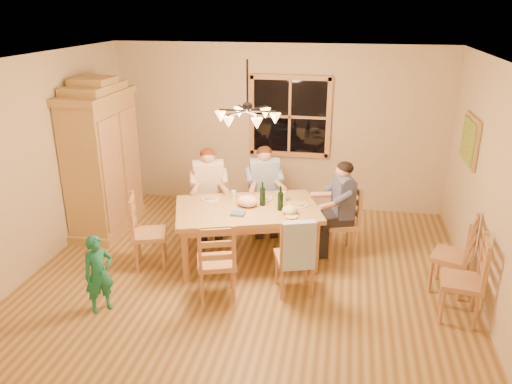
% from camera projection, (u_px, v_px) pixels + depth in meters
% --- Properties ---
extents(floor, '(5.50, 5.50, 0.00)m').
position_uv_depth(floor, '(249.00, 275.00, 6.42)').
color(floor, brown).
rests_on(floor, ground).
extents(ceiling, '(5.50, 5.00, 0.02)m').
position_uv_depth(ceiling, '(247.00, 59.00, 5.47)').
color(ceiling, white).
rests_on(ceiling, wall_back).
extents(wall_back, '(5.50, 0.02, 2.70)m').
position_uv_depth(wall_back, '(278.00, 128.00, 8.24)').
color(wall_back, beige).
rests_on(wall_back, floor).
extents(wall_left, '(0.02, 5.00, 2.70)m').
position_uv_depth(wall_left, '(39.00, 163.00, 6.41)').
color(wall_left, beige).
rests_on(wall_left, floor).
extents(wall_right, '(0.02, 5.00, 2.70)m').
position_uv_depth(wall_right, '(493.00, 190.00, 5.47)').
color(wall_right, beige).
rests_on(wall_right, floor).
extents(window, '(1.30, 0.06, 1.30)m').
position_uv_depth(window, '(290.00, 117.00, 8.11)').
color(window, black).
rests_on(window, wall_back).
extents(painting, '(0.06, 0.78, 0.64)m').
position_uv_depth(painting, '(470.00, 140.00, 6.50)').
color(painting, '#A48347').
rests_on(painting, wall_right).
extents(chandelier, '(0.77, 0.68, 0.71)m').
position_uv_depth(chandelier, '(248.00, 115.00, 5.69)').
color(chandelier, black).
rests_on(chandelier, ceiling).
extents(armoire, '(0.66, 1.40, 2.30)m').
position_uv_depth(armoire, '(103.00, 162.00, 7.43)').
color(armoire, '#A48347').
rests_on(armoire, floor).
extents(dining_table, '(2.11, 1.65, 0.76)m').
position_uv_depth(dining_table, '(247.00, 214.00, 6.59)').
color(dining_table, tan).
rests_on(dining_table, floor).
extents(chair_far_left, '(0.55, 0.54, 0.99)m').
position_uv_depth(chair_far_left, '(210.00, 215.00, 7.47)').
color(chair_far_left, '#B47B4F').
rests_on(chair_far_left, floor).
extents(chair_far_right, '(0.55, 0.54, 0.99)m').
position_uv_depth(chair_far_right, '(264.00, 212.00, 7.58)').
color(chair_far_right, '#B47B4F').
rests_on(chair_far_right, floor).
extents(chair_near_left, '(0.55, 0.54, 0.99)m').
position_uv_depth(chair_near_left, '(217.00, 274.00, 5.85)').
color(chair_near_left, '#B47B4F').
rests_on(chair_near_left, floor).
extents(chair_near_right, '(0.55, 0.54, 0.99)m').
position_uv_depth(chair_near_right, '(294.00, 268.00, 5.97)').
color(chair_near_right, '#B47B4F').
rests_on(chair_near_right, floor).
extents(chair_end_left, '(0.54, 0.55, 0.99)m').
position_uv_depth(chair_end_left, '(150.00, 244.00, 6.56)').
color(chair_end_left, '#B47B4F').
rests_on(chair_end_left, floor).
extents(chair_end_right, '(0.54, 0.55, 0.99)m').
position_uv_depth(chair_end_right, '(340.00, 233.00, 6.88)').
color(chair_end_right, '#B47B4F').
rests_on(chair_end_right, floor).
extents(adult_woman, '(0.49, 0.52, 0.87)m').
position_uv_depth(adult_woman, '(209.00, 181.00, 7.28)').
color(adult_woman, beige).
rests_on(adult_woman, floor).
extents(adult_plaid_man, '(0.49, 0.52, 0.87)m').
position_uv_depth(adult_plaid_man, '(264.00, 179.00, 7.39)').
color(adult_plaid_man, '#2F5583').
rests_on(adult_plaid_man, floor).
extents(adult_slate_man, '(0.52, 0.49, 0.87)m').
position_uv_depth(adult_slate_man, '(342.00, 197.00, 6.69)').
color(adult_slate_man, '#474E71').
rests_on(adult_slate_man, floor).
extents(towel, '(0.39, 0.21, 0.58)m').
position_uv_depth(towel, '(299.00, 246.00, 5.65)').
color(towel, '#A8CBE3').
rests_on(towel, chair_near_right).
extents(wine_bottle_a, '(0.08, 0.08, 0.33)m').
position_uv_depth(wine_bottle_a, '(263.00, 194.00, 6.57)').
color(wine_bottle_a, black).
rests_on(wine_bottle_a, dining_table).
extents(wine_bottle_b, '(0.08, 0.08, 0.33)m').
position_uv_depth(wine_bottle_b, '(281.00, 198.00, 6.41)').
color(wine_bottle_b, black).
rests_on(wine_bottle_b, dining_table).
extents(plate_woman, '(0.26, 0.26, 0.02)m').
position_uv_depth(plate_woman, '(210.00, 199.00, 6.83)').
color(plate_woman, white).
rests_on(plate_woman, dining_table).
extents(plate_plaid, '(0.26, 0.26, 0.02)m').
position_uv_depth(plate_plaid, '(263.00, 199.00, 6.83)').
color(plate_plaid, white).
rests_on(plate_plaid, dining_table).
extents(plate_slate, '(0.26, 0.26, 0.02)m').
position_uv_depth(plate_slate, '(298.00, 205.00, 6.61)').
color(plate_slate, white).
rests_on(plate_slate, dining_table).
extents(wine_glass_a, '(0.06, 0.06, 0.14)m').
position_uv_depth(wine_glass_a, '(234.00, 196.00, 6.77)').
color(wine_glass_a, silver).
rests_on(wine_glass_a, dining_table).
extents(wine_glass_b, '(0.06, 0.06, 0.14)m').
position_uv_depth(wine_glass_b, '(284.00, 196.00, 6.74)').
color(wine_glass_b, silver).
rests_on(wine_glass_b, dining_table).
extents(cap, '(0.20, 0.20, 0.11)m').
position_uv_depth(cap, '(290.00, 210.00, 6.33)').
color(cap, beige).
rests_on(cap, dining_table).
extents(napkin, '(0.21, 0.19, 0.03)m').
position_uv_depth(napkin, '(238.00, 214.00, 6.32)').
color(napkin, slate).
rests_on(napkin, dining_table).
extents(cloth_bundle, '(0.28, 0.22, 0.15)m').
position_uv_depth(cloth_bundle, '(247.00, 201.00, 6.56)').
color(cloth_bundle, beige).
rests_on(cloth_bundle, dining_table).
extents(child, '(0.39, 0.40, 0.92)m').
position_uv_depth(child, '(99.00, 274.00, 5.53)').
color(child, '#1B7D61').
rests_on(child, floor).
extents(chair_spare_front, '(0.48, 0.50, 0.99)m').
position_uv_depth(chair_spare_front, '(459.00, 294.00, 5.45)').
color(chair_spare_front, '#B47B4F').
rests_on(chair_spare_front, floor).
extents(chair_spare_back, '(0.56, 0.57, 0.99)m').
position_uv_depth(chair_spare_back, '(450.00, 267.00, 5.98)').
color(chair_spare_back, '#B47B4F').
rests_on(chair_spare_back, floor).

